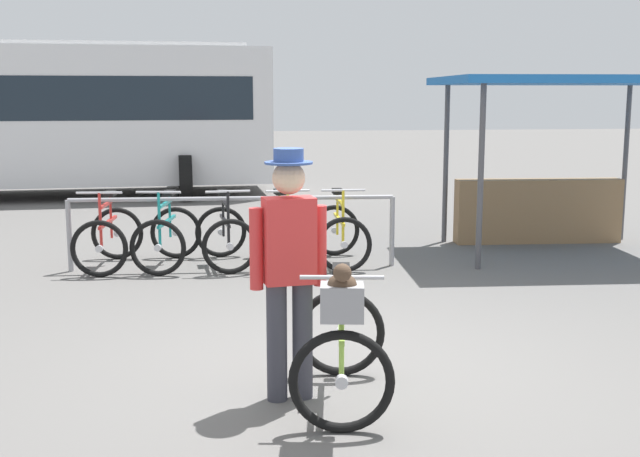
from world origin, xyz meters
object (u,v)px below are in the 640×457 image
racked_bike_lime (282,235)px  market_stall (551,146)px  racked_bike_black (225,236)px  racked_bike_red (109,238)px  racked_bike_yellow (339,234)px  bus_distant (19,111)px  racked_bike_teal (167,237)px  person_with_featured_bike (289,264)px  featured_bicycle (341,339)px

racked_bike_lime → market_stall: (3.69, 0.55, 1.03)m
racked_bike_black → racked_bike_lime: size_ratio=1.03×
racked_bike_red → racked_bike_black: size_ratio=1.01×
racked_bike_lime → market_stall: market_stall is taller
racked_bike_lime → racked_bike_yellow: bearing=-3.5°
racked_bike_lime → racked_bike_yellow: (0.70, -0.04, -0.00)m
racked_bike_black → bus_distant: size_ratio=0.11×
racked_bike_yellow → market_stall: size_ratio=0.35×
racked_bike_teal → bus_distant: bus_distant is taller
racked_bike_teal → racked_bike_lime: bearing=-3.5°
racked_bike_black → racked_bike_lime: bearing=-3.5°
market_stall → racked_bike_black: bearing=-173.4°
racked_bike_teal → racked_bike_black: same height
person_with_featured_bike → market_stall: (4.07, 4.95, 0.45)m
racked_bike_red → racked_bike_black: same height
racked_bike_lime → person_with_featured_bike: bearing=-95.0°
racked_bike_black → bus_distant: (-3.89, 7.29, 1.37)m
racked_bike_yellow → market_stall: market_stall is taller
racked_bike_lime → racked_bike_red: bearing=176.5°
racked_bike_yellow → featured_bicycle: 4.64m
person_with_featured_bike → market_stall: 6.42m
racked_bike_teal → racked_bike_yellow: bearing=-3.5°
racked_bike_teal → bus_distant: (-3.19, 7.25, 1.37)m
featured_bicycle → bus_distant: 12.85m
racked_bike_black → featured_bicycle: 4.71m
featured_bicycle → racked_bike_black: bearing=97.7°
market_stall → featured_bicycle: bearing=-126.0°
racked_bike_red → racked_bike_teal: (0.70, -0.04, 0.00)m
racked_bike_teal → featured_bicycle: size_ratio=0.97×
racked_bike_lime → bus_distant: 8.76m
featured_bicycle → person_with_featured_bike: (-0.32, 0.23, 0.46)m
racked_bike_yellow → bus_distant: bearing=125.6°
market_stall → racked_bike_red: bearing=-175.8°
person_with_featured_bike → racked_bike_black: bearing=94.0°
racked_bike_black → bus_distant: bearing=118.1°
racked_bike_red → person_with_featured_bike: (1.71, -4.52, 0.58)m
racked_bike_teal → racked_bike_lime: 1.40m
racked_bike_red → person_with_featured_bike: bearing=-69.3°
racked_bike_red → person_with_featured_bike: size_ratio=0.68×
racked_bike_black → featured_bicycle: size_ratio=0.93×
racked_bike_teal → racked_bike_black: 0.70m
featured_bicycle → person_with_featured_bike: person_with_featured_bike is taller
market_stall → bus_distant: bearing=140.7°
racked_bike_red → bus_distant: (-2.50, 7.21, 1.37)m
bus_distant → racked_bike_lime: bearing=-58.0°
racked_bike_red → racked_bike_yellow: 2.80m
racked_bike_lime → bus_distant: (-4.59, 7.34, 1.37)m
bus_distant → racked_bike_yellow: bearing=-54.4°
racked_bike_teal → racked_bike_red: bearing=176.5°
racked_bike_lime → racked_bike_teal: bearing=176.5°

